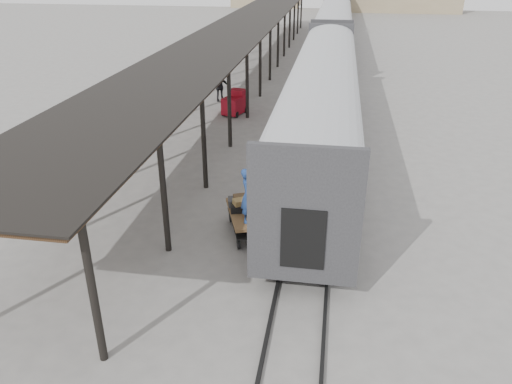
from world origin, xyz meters
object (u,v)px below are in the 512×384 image
at_px(luggage_tug, 235,103).
at_px(pedestrian, 220,87).
at_px(baggage_cart, 248,217).
at_px(porter, 248,195).

relative_size(luggage_tug, pedestrian, 0.95).
bearing_deg(luggage_tug, baggage_cart, -60.16).
distance_m(luggage_tug, porter, 15.17).
relative_size(baggage_cart, pedestrian, 1.37).
bearing_deg(luggage_tug, pedestrian, 136.50).
height_order(baggage_cart, pedestrian, pedestrian).
height_order(baggage_cart, porter, porter).
xyz_separation_m(baggage_cart, luggage_tug, (-3.31, 14.09, 0.02)).
height_order(baggage_cart, luggage_tug, luggage_tug).
xyz_separation_m(baggage_cart, porter, (0.12, -0.65, 1.15)).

